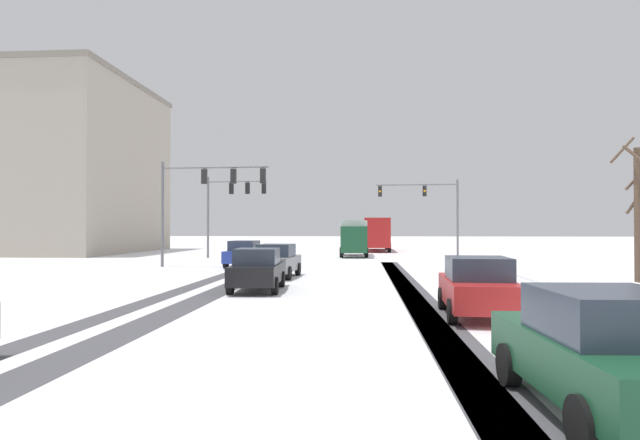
% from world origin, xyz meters
% --- Properties ---
extents(wheel_track_left_lane, '(0.82, 34.64, 0.01)m').
position_xyz_m(wheel_track_left_lane, '(-4.83, 15.74, 0.00)').
color(wheel_track_left_lane, '#4C4C51').
rests_on(wheel_track_left_lane, ground).
extents(wheel_track_right_lane, '(1.06, 34.64, 0.01)m').
position_xyz_m(wheel_track_right_lane, '(-3.28, 15.74, 0.00)').
color(wheel_track_right_lane, '#4C4C51').
rests_on(wheel_track_right_lane, ground).
extents(wheel_track_center, '(1.15, 34.64, 0.01)m').
position_xyz_m(wheel_track_center, '(3.98, 15.74, 0.00)').
color(wheel_track_center, '#4C4C51').
rests_on(wheel_track_center, ground).
extents(wheel_track_oncoming, '(0.79, 34.64, 0.01)m').
position_xyz_m(wheel_track_oncoming, '(3.84, 15.74, 0.00)').
color(wheel_track_oncoming, '#4C4C51').
rests_on(wheel_track_oncoming, ground).
extents(sidewalk_kerb_right, '(4.00, 34.64, 0.12)m').
position_xyz_m(sidewalk_kerb_right, '(11.60, 14.17, 0.06)').
color(sidewalk_kerb_right, white).
rests_on(sidewalk_kerb_right, ground).
extents(traffic_signal_near_left, '(6.78, 0.58, 6.50)m').
position_xyz_m(traffic_signal_near_left, '(-7.50, 27.37, 4.81)').
color(traffic_signal_near_left, slate).
rests_on(traffic_signal_near_left, ground).
extents(traffic_signal_far_right, '(6.96, 0.55, 6.50)m').
position_xyz_m(traffic_signal_far_right, '(7.77, 41.58, 4.68)').
color(traffic_signal_far_right, slate).
rests_on(traffic_signal_far_right, ground).
extents(traffic_signal_far_left, '(4.93, 0.59, 6.50)m').
position_xyz_m(traffic_signal_far_left, '(-8.27, 37.37, 4.75)').
color(traffic_signal_far_left, slate).
rests_on(traffic_signal_far_left, ground).
extents(car_blue_lead, '(1.98, 4.17, 1.62)m').
position_xyz_m(car_blue_lead, '(-5.07, 27.63, 0.82)').
color(car_blue_lead, '#233899').
rests_on(car_blue_lead, ground).
extents(car_grey_second, '(2.01, 4.19, 1.62)m').
position_xyz_m(car_grey_second, '(-2.00, 20.80, 0.82)').
color(car_grey_second, slate).
rests_on(car_grey_second, ground).
extents(car_black_third, '(1.99, 4.18, 1.62)m').
position_xyz_m(car_black_third, '(-1.88, 15.27, 0.82)').
color(car_black_third, black).
rests_on(car_black_third, ground).
extents(car_red_fourth, '(1.99, 4.18, 1.62)m').
position_xyz_m(car_red_fourth, '(5.21, 9.70, 0.82)').
color(car_red_fourth, red).
rests_on(car_red_fourth, ground).
extents(car_dark_green_sixth, '(1.98, 4.17, 1.62)m').
position_xyz_m(car_dark_green_sixth, '(5.19, 1.96, 0.82)').
color(car_dark_green_sixth, '#194C2D').
rests_on(car_dark_green_sixth, ground).
extents(bus_oncoming, '(2.71, 11.01, 3.38)m').
position_xyz_m(bus_oncoming, '(3.63, 52.11, 1.99)').
color(bus_oncoming, '#B21E1E').
rests_on(bus_oncoming, ground).
extents(box_truck_delivery, '(2.40, 7.44, 3.02)m').
position_xyz_m(box_truck_delivery, '(1.43, 41.02, 1.63)').
color(box_truck_delivery, '#194C2D').
rests_on(box_truck_delivery, ground).
extents(bare_tree_sidewalk_mid, '(2.02, 2.01, 6.52)m').
position_xyz_m(bare_tree_sidewalk_mid, '(14.11, 19.36, 3.23)').
color(bare_tree_sidewalk_mid, brown).
rests_on(bare_tree_sidewalk_mid, ground).
extents(office_building_far_left_block, '(21.70, 19.37, 16.69)m').
position_xyz_m(office_building_far_left_block, '(-30.55, 46.06, 8.35)').
color(office_building_far_left_block, '#A89E8E').
rests_on(office_building_far_left_block, ground).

